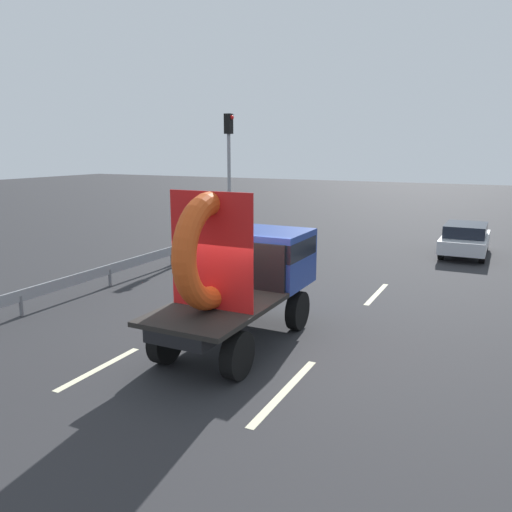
{
  "coord_description": "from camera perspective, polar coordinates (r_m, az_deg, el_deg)",
  "views": [
    {
      "loc": [
        5.38,
        -9.17,
        4.39
      ],
      "look_at": [
        0.11,
        1.46,
        1.88
      ],
      "focal_mm": 35.78,
      "sensor_mm": 36.0,
      "label": 1
    }
  ],
  "objects": [
    {
      "name": "ground_plane",
      "position": [
        11.5,
        -3.77,
        -10.54
      ],
      "size": [
        120.0,
        120.0,
        0.0
      ],
      "primitive_type": "plane",
      "color": "#28282B"
    },
    {
      "name": "lane_dash_right_near",
      "position": [
        9.76,
        3.27,
        -14.82
      ],
      "size": [
        0.16,
        2.91,
        0.01
      ],
      "primitive_type": "cube",
      "rotation": [
        0.0,
        0.0,
        1.57
      ],
      "color": "beige",
      "rests_on": "ground_plane"
    },
    {
      "name": "flatbed_truck",
      "position": [
        11.76,
        -1.05,
        -1.4
      ],
      "size": [
        2.02,
        4.95,
        3.57
      ],
      "color": "black",
      "rests_on": "ground_plane"
    },
    {
      "name": "lane_dash_left_far",
      "position": [
        17.58,
        1.45,
        -2.52
      ],
      "size": [
        0.16,
        2.05,
        0.01
      ],
      "primitive_type": "cube",
      "rotation": [
        0.0,
        0.0,
        1.57
      ],
      "color": "beige",
      "rests_on": "ground_plane"
    },
    {
      "name": "distant_sedan",
      "position": [
        22.97,
        22.34,
        1.83
      ],
      "size": [
        1.75,
        4.09,
        1.33
      ],
      "color": "black",
      "rests_on": "ground_plane"
    },
    {
      "name": "traffic_light",
      "position": [
        24.13,
        -3.03,
        10.68
      ],
      "size": [
        0.42,
        0.36,
        5.94
      ],
      "color": "gray",
      "rests_on": "ground_plane"
    },
    {
      "name": "lane_dash_right_far",
      "position": [
        16.16,
        13.34,
        -4.15
      ],
      "size": [
        0.16,
        2.57,
        0.01
      ],
      "primitive_type": "cube",
      "rotation": [
        0.0,
        0.0,
        1.57
      ],
      "color": "beige",
      "rests_on": "ground_plane"
    },
    {
      "name": "guardrail",
      "position": [
        18.46,
        -12.53,
        -0.43
      ],
      "size": [
        0.1,
        13.63,
        0.71
      ],
      "color": "gray",
      "rests_on": "ground_plane"
    },
    {
      "name": "lane_dash_left_near",
      "position": [
        11.11,
        -17.11,
        -11.9
      ],
      "size": [
        0.16,
        2.3,
        0.01
      ],
      "primitive_type": "cube",
      "rotation": [
        0.0,
        0.0,
        1.57
      ],
      "color": "beige",
      "rests_on": "ground_plane"
    }
  ]
}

